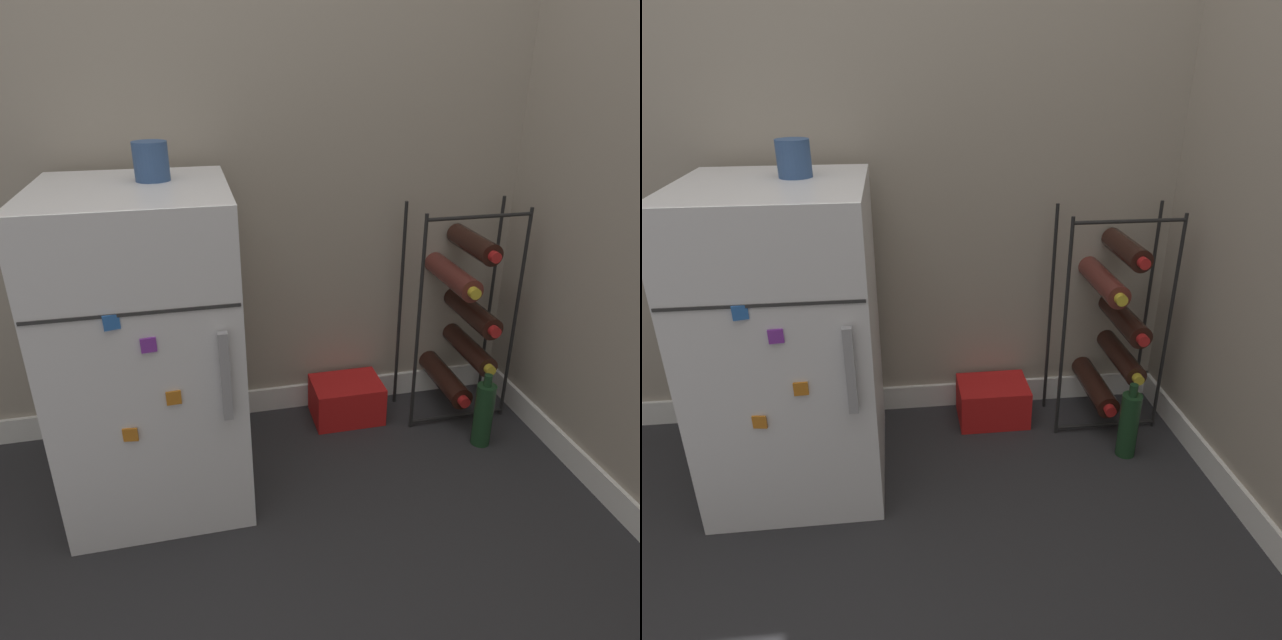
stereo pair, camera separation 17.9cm
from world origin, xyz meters
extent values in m
plane|color=#28282B|center=(0.00, 0.00, 0.00)|extent=(14.00, 14.00, 0.00)
cube|color=#9E9384|center=(0.00, 0.67, 1.25)|extent=(6.62, 0.06, 2.50)
cube|color=white|center=(0.00, 0.63, 0.04)|extent=(6.62, 0.01, 0.09)
cube|color=white|center=(-0.47, 0.32, 0.46)|extent=(0.49, 0.53, 0.92)
cube|color=#2D2D2D|center=(-0.47, 0.05, 0.68)|extent=(0.48, 0.00, 0.01)
cube|color=#9E9EA3|center=(-0.27, 0.03, 0.50)|extent=(0.02, 0.02, 0.24)
cube|color=orange|center=(-0.40, 0.05, 0.45)|extent=(0.04, 0.01, 0.04)
cube|color=blue|center=(-0.51, 0.05, 0.67)|extent=(0.04, 0.01, 0.04)
cube|color=purple|center=(-0.44, 0.05, 0.60)|extent=(0.04, 0.01, 0.04)
cube|color=orange|center=(-0.51, 0.05, 0.36)|extent=(0.04, 0.01, 0.04)
cylinder|color=black|center=(0.38, 0.41, 0.39)|extent=(0.01, 0.01, 0.78)
cylinder|color=black|center=(0.74, 0.41, 0.39)|extent=(0.01, 0.01, 0.78)
cylinder|color=black|center=(0.38, 0.58, 0.39)|extent=(0.01, 0.01, 0.78)
cylinder|color=black|center=(0.74, 0.58, 0.39)|extent=(0.01, 0.01, 0.78)
cylinder|color=black|center=(0.56, 0.41, 0.02)|extent=(0.36, 0.01, 0.01)
cylinder|color=black|center=(0.56, 0.41, 0.76)|extent=(0.36, 0.01, 0.01)
cylinder|color=black|center=(0.54, 0.49, 0.13)|extent=(0.08, 0.30, 0.08)
cylinder|color=red|center=(0.54, 0.33, 0.13)|extent=(0.04, 0.02, 0.04)
cylinder|color=black|center=(0.62, 0.49, 0.24)|extent=(0.07, 0.29, 0.07)
cylinder|color=gold|center=(0.62, 0.33, 0.24)|extent=(0.03, 0.02, 0.03)
cylinder|color=black|center=(0.62, 0.49, 0.39)|extent=(0.08, 0.31, 0.08)
cylinder|color=red|center=(0.62, 0.33, 0.39)|extent=(0.04, 0.02, 0.04)
cylinder|color=#56231E|center=(0.53, 0.49, 0.53)|extent=(0.08, 0.31, 0.08)
cylinder|color=gold|center=(0.53, 0.33, 0.53)|extent=(0.04, 0.02, 0.04)
cylinder|color=black|center=(0.60, 0.49, 0.64)|extent=(0.07, 0.26, 0.07)
cylinder|color=red|center=(0.60, 0.35, 0.64)|extent=(0.04, 0.02, 0.04)
cube|color=red|center=(0.17, 0.52, 0.07)|extent=(0.25, 0.18, 0.15)
cylinder|color=#335184|center=(-0.41, 0.38, 0.96)|extent=(0.09, 0.09, 0.10)
cylinder|color=#19381E|center=(0.58, 0.26, 0.11)|extent=(0.06, 0.06, 0.23)
cylinder|color=#19381E|center=(0.58, 0.26, 0.25)|extent=(0.03, 0.03, 0.04)
camera|label=1|loc=(-0.32, -1.18, 1.20)|focal=32.00mm
camera|label=2|loc=(-0.14, -1.21, 1.20)|focal=32.00mm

